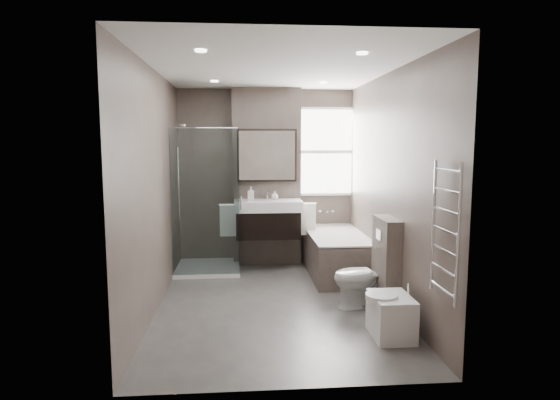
{
  "coord_description": "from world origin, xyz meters",
  "views": [
    {
      "loc": [
        -0.36,
        -5.14,
        1.81
      ],
      "look_at": [
        0.07,
        0.15,
        1.16
      ],
      "focal_mm": 30.0,
      "sensor_mm": 36.0,
      "label": 1
    }
  ],
  "objects": [
    {
      "name": "room",
      "position": [
        0.0,
        0.0,
        1.3
      ],
      "size": [
        2.7,
        3.9,
        2.7
      ],
      "color": "#4A4744",
      "rests_on": "ground"
    },
    {
      "name": "vanity_pier",
      "position": [
        0.0,
        1.77,
        1.3
      ],
      "size": [
        1.0,
        0.25,
        2.6
      ],
      "primitive_type": "cube",
      "color": "#544942",
      "rests_on": "ground"
    },
    {
      "name": "vanity",
      "position": [
        0.0,
        1.43,
        0.74
      ],
      "size": [
        0.95,
        0.47,
        0.66
      ],
      "color": "black",
      "rests_on": "vanity_pier"
    },
    {
      "name": "mirror_cabinet",
      "position": [
        0.0,
        1.61,
        1.63
      ],
      "size": [
        0.86,
        0.08,
        0.76
      ],
      "color": "black",
      "rests_on": "vanity_pier"
    },
    {
      "name": "towel_left",
      "position": [
        -0.56,
        1.4,
        0.72
      ],
      "size": [
        0.24,
        0.06,
        0.44
      ],
      "primitive_type": "cube",
      "color": "white",
      "rests_on": "vanity_pier"
    },
    {
      "name": "towel_right",
      "position": [
        0.56,
        1.4,
        0.72
      ],
      "size": [
        0.24,
        0.06,
        0.44
      ],
      "primitive_type": "cube",
      "color": "white",
      "rests_on": "vanity_pier"
    },
    {
      "name": "shower_enclosure",
      "position": [
        -0.75,
        1.35,
        0.49
      ],
      "size": [
        0.9,
        0.9,
        2.0
      ],
      "color": "white",
      "rests_on": "ground"
    },
    {
      "name": "bathtub",
      "position": [
        0.92,
        1.1,
        0.32
      ],
      "size": [
        0.75,
        1.6,
        0.57
      ],
      "color": "#544942",
      "rests_on": "ground"
    },
    {
      "name": "window",
      "position": [
        0.9,
        1.88,
        1.68
      ],
      "size": [
        0.98,
        0.06,
        1.33
      ],
      "color": "white",
      "rests_on": "room"
    },
    {
      "name": "toilet",
      "position": [
        0.97,
        -0.2,
        0.34
      ],
      "size": [
        0.72,
        0.49,
        0.68
      ],
      "primitive_type": "imported",
      "rotation": [
        0.0,
        0.0,
        -1.4
      ],
      "color": "white",
      "rests_on": "ground"
    },
    {
      "name": "cistern_box",
      "position": [
        1.21,
        -0.25,
        0.5
      ],
      "size": [
        0.19,
        0.55,
        1.0
      ],
      "color": "#544942",
      "rests_on": "ground"
    },
    {
      "name": "bidet",
      "position": [
        1.01,
        -1.03,
        0.21
      ],
      "size": [
        0.42,
        0.49,
        0.51
      ],
      "color": "white",
      "rests_on": "ground"
    },
    {
      "name": "towel_radiator",
      "position": [
        1.25,
        -1.6,
        1.12
      ],
      "size": [
        0.03,
        0.49,
        1.1
      ],
      "color": "silver",
      "rests_on": "room"
    },
    {
      "name": "soap_bottle_a",
      "position": [
        -0.24,
        1.47,
        1.1
      ],
      "size": [
        0.09,
        0.09,
        0.19
      ],
      "primitive_type": "imported",
      "color": "white",
      "rests_on": "vanity"
    },
    {
      "name": "soap_bottle_b",
      "position": [
        0.1,
        1.49,
        1.06
      ],
      "size": [
        0.1,
        0.1,
        0.13
      ],
      "primitive_type": "imported",
      "color": "white",
      "rests_on": "vanity"
    }
  ]
}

